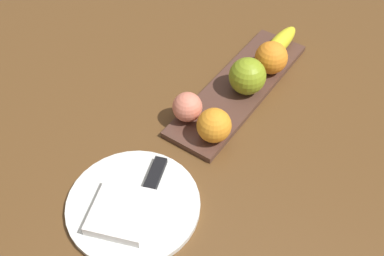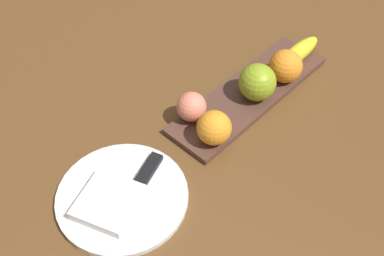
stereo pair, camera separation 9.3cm
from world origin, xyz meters
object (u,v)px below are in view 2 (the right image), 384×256
fruit_tray (250,93)px  dinner_plate (122,197)px  apple (257,82)px  banana (298,53)px  folded_napkin (108,202)px  orange_near_apple (214,128)px  orange_near_banana (286,66)px  knife (143,178)px  peach (192,107)px

fruit_tray → dinner_plate: bearing=-0.0°
fruit_tray → apple: apple is taller
banana → folded_napkin: bearing=-0.9°
orange_near_apple → orange_near_banana: size_ratio=0.94×
folded_napkin → knife: 0.08m
dinner_plate → peach: bearing=-170.0°
apple → dinner_plate: size_ratio=0.33×
banana → knife: size_ratio=0.85×
apple → folded_napkin: bearing=-2.6°
apple → peach: apple is taller
peach → knife: size_ratio=0.36×
apple → knife: size_ratio=0.46×
orange_near_apple → folded_napkin: (0.25, -0.03, -0.03)m
apple → orange_near_banana: apple is taller
apple → folded_napkin: 0.41m
apple → fruit_tray: bearing=-100.3°
apple → orange_near_banana: bearing=172.7°
dinner_plate → knife: 0.05m
banana → dinner_plate: bearing=-0.9°
orange_near_banana → dinner_plate: 0.47m
dinner_plate → folded_napkin: bearing=0.0°
orange_near_banana → knife: bearing=-3.6°
banana → orange_near_banana: bearing=13.0°
peach → orange_near_apple: bearing=79.1°
banana → fruit_tray: bearing=-3.9°
peach → folded_napkin: peach is taller
apple → orange_near_apple: 0.16m
dinner_plate → folded_napkin: (0.03, 0.00, 0.02)m
apple → peach: bearing=-22.2°
knife → apple: bearing=158.2°
knife → peach: bearing=174.6°
apple → peach: size_ratio=1.30×
orange_near_banana → knife: size_ratio=0.43×
orange_near_apple → peach: (-0.01, -0.08, -0.00)m
banana → orange_near_apple: orange_near_apple is taller
orange_near_banana → folded_napkin: bearing=-3.5°
banana → knife: banana is taller
banana → folded_napkin: size_ratio=1.39×
banana → dinner_plate: 0.54m
apple → dinner_plate: bearing=-2.8°
knife → dinner_plate: bearing=-23.9°
apple → orange_near_apple: (0.16, 0.02, -0.01)m
banana → orange_near_banana: 0.08m
orange_near_apple → orange_near_banana: orange_near_banana is taller
banana → orange_near_banana: orange_near_banana is taller
orange_near_banana → dinner_plate: orange_near_banana is taller
folded_napkin → knife: (-0.08, 0.00, -0.01)m
apple → banana: size_ratio=0.54×
fruit_tray → orange_near_banana: size_ratio=5.69×
fruit_tray → orange_near_banana: orange_near_banana is taller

